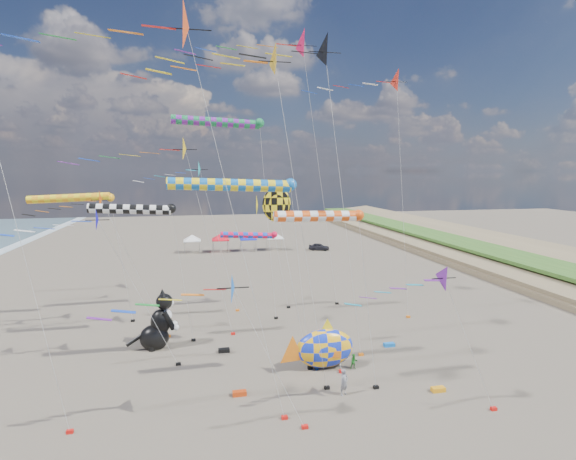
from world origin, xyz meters
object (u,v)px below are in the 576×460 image
(cat_inflatable, at_px, (157,319))
(person_adult, at_px, (344,382))
(child_green, at_px, (354,361))
(child_blue, at_px, (316,363))
(parked_car, at_px, (319,247))
(fish_inflatable, at_px, (324,348))

(cat_inflatable, bearing_deg, person_adult, -50.23)
(child_green, xyz_separation_m, child_blue, (-2.78, 0.37, -0.02))
(person_adult, distance_m, child_blue, 4.07)
(child_green, relative_size, parked_car, 0.29)
(person_adult, xyz_separation_m, parked_car, (13.29, 52.61, -0.23))
(fish_inflatable, relative_size, parked_car, 1.56)
(fish_inflatable, distance_m, person_adult, 4.21)
(parked_car, bearing_deg, cat_inflatable, 171.26)
(fish_inflatable, bearing_deg, child_blue, -164.70)
(parked_car, bearing_deg, person_adult, -171.28)
(fish_inflatable, height_order, child_green, fish_inflatable)
(fish_inflatable, distance_m, child_blue, 1.21)
(child_green, bearing_deg, cat_inflatable, 155.99)
(cat_inflatable, relative_size, child_blue, 4.50)
(child_blue, height_order, parked_car, parked_car)
(cat_inflatable, relative_size, parked_car, 1.28)
(cat_inflatable, distance_m, parked_car, 49.19)
(person_adult, relative_size, child_blue, 1.62)
(cat_inflatable, relative_size, child_green, 4.36)
(person_adult, bearing_deg, fish_inflatable, 63.07)
(person_adult, bearing_deg, child_green, 31.84)
(child_blue, bearing_deg, fish_inflatable, -11.70)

